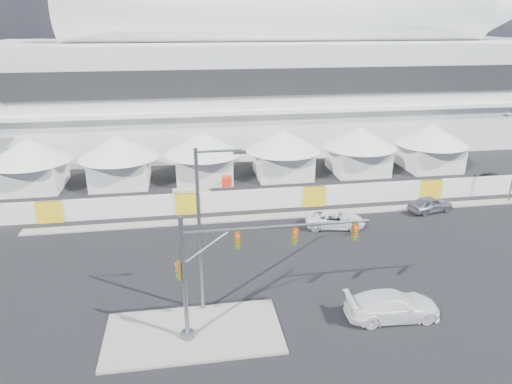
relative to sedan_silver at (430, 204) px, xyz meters
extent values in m
plane|color=black|center=(-16.37, -11.44, -0.73)|extent=(160.00, 160.00, 0.00)
cube|color=gray|center=(-22.37, -14.44, -0.66)|extent=(10.00, 5.00, 0.15)
cube|color=gray|center=(3.63, 1.06, -0.67)|extent=(80.00, 1.20, 0.12)
cube|color=silver|center=(-8.37, 30.56, 6.27)|extent=(80.00, 24.00, 14.00)
cube|color=black|center=(-8.37, 18.41, 9.07)|extent=(68.00, 0.30, 3.20)
cube|color=white|center=(-8.37, 18.16, 5.57)|extent=(72.00, 0.80, 0.50)
cylinder|color=white|center=(-8.37, 28.56, 17.05)|extent=(57.60, 8.40, 8.40)
cylinder|color=white|center=(-6.37, 28.56, 16.63)|extent=(51.60, 6.80, 6.80)
cylinder|color=white|center=(-4.37, 28.56, 16.21)|extent=(45.60, 5.20, 5.20)
cone|color=white|center=(24.43, 28.56, 17.27)|extent=(8.00, 7.60, 7.60)
cube|color=silver|center=(-38.37, 12.56, 0.77)|extent=(6.00, 6.00, 3.00)
cone|color=silver|center=(-38.37, 12.56, 3.47)|extent=(8.40, 8.40, 2.40)
cube|color=silver|center=(-29.37, 12.56, 0.77)|extent=(6.00, 6.00, 3.00)
cone|color=silver|center=(-29.37, 12.56, 3.47)|extent=(8.40, 8.40, 2.40)
cube|color=silver|center=(-20.37, 12.56, 0.77)|extent=(6.00, 6.00, 3.00)
cone|color=silver|center=(-20.37, 12.56, 3.47)|extent=(8.40, 8.40, 2.40)
cube|color=silver|center=(-11.37, 12.56, 0.77)|extent=(6.00, 6.00, 3.00)
cone|color=silver|center=(-11.37, 12.56, 3.47)|extent=(8.40, 8.40, 2.40)
cube|color=silver|center=(-2.37, 12.56, 0.77)|extent=(6.00, 6.00, 3.00)
cone|color=silver|center=(-2.37, 12.56, 3.47)|extent=(8.40, 8.40, 2.40)
cube|color=silver|center=(6.63, 12.56, 0.77)|extent=(6.00, 6.00, 3.00)
cone|color=silver|center=(6.63, 12.56, 3.47)|extent=(8.40, 8.40, 2.40)
cube|color=white|center=(-10.37, 3.06, 0.27)|extent=(70.00, 0.25, 2.00)
imported|color=#9C9CA0|center=(0.00, 0.00, 0.00)|extent=(2.58, 4.56, 1.46)
imported|color=white|center=(-9.84, -1.85, -0.02)|extent=(3.22, 5.45, 1.42)
imported|color=white|center=(-10.52, -14.70, 0.09)|extent=(2.52, 5.76, 1.65)
imported|color=black|center=(10.53, 5.74, -0.05)|extent=(2.26, 4.22, 1.36)
cylinder|color=slate|center=(-22.70, -14.88, 3.12)|extent=(0.25, 0.25, 7.41)
cylinder|color=slate|center=(-22.70, -14.88, -0.38)|extent=(0.72, 0.72, 0.40)
cylinder|color=slate|center=(-17.66, -14.88, 5.90)|extent=(10.06, 0.16, 0.16)
cube|color=#594714|center=(-19.82, -14.88, 5.26)|extent=(0.32, 0.22, 1.05)
cube|color=#594714|center=(-16.73, -14.88, 5.26)|extent=(0.32, 0.22, 1.05)
cube|color=#594714|center=(-13.35, -14.88, 5.26)|extent=(0.32, 0.22, 1.05)
cube|color=#594714|center=(-22.95, -14.88, 3.74)|extent=(0.22, 0.32, 1.05)
cylinder|color=slate|center=(-21.71, -12.24, 4.53)|extent=(0.20, 0.20, 10.23)
cylinder|color=slate|center=(-20.46, -12.24, 9.42)|extent=(2.50, 0.14, 0.14)
cube|color=slate|center=(-19.32, -12.24, 9.31)|extent=(0.68, 0.28, 0.17)
cube|color=slate|center=(6.84, 1.06, 7.90)|extent=(0.60, 0.25, 0.15)
cube|color=red|center=(-23.01, 4.24, -0.22)|extent=(3.58, 2.16, 1.02)
cube|color=beige|center=(-21.89, 4.24, 1.12)|extent=(3.51, 1.06, 0.32)
cube|color=beige|center=(-19.85, 4.24, 1.68)|extent=(2.73, 0.85, 1.12)
cube|color=red|center=(-18.56, 4.24, 2.14)|extent=(0.99, 0.99, 0.93)
camera|label=1|loc=(-22.23, -36.22, 16.13)|focal=32.00mm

